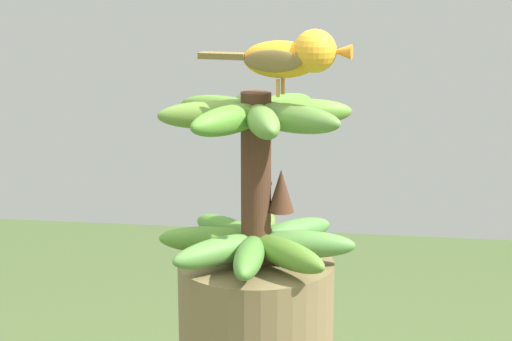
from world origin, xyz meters
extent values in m
cylinder|color=#4C2D1E|center=(0.00, 0.00, 1.34)|extent=(0.04, 0.04, 0.24)
ellipsoid|color=#4C8334|center=(0.00, -0.06, 1.25)|extent=(0.04, 0.15, 0.04)
ellipsoid|color=#56822C|center=(0.05, -0.04, 1.25)|extent=(0.13, 0.13, 0.04)
ellipsoid|color=#53853C|center=(0.06, 0.00, 1.25)|extent=(0.15, 0.04, 0.04)
ellipsoid|color=#4E823B|center=(0.04, 0.05, 1.25)|extent=(0.13, 0.13, 0.04)
ellipsoid|color=olive|center=(0.00, 0.06, 1.25)|extent=(0.04, 0.15, 0.04)
ellipsoid|color=#4B872D|center=(-0.05, 0.04, 1.25)|extent=(0.13, 0.13, 0.04)
ellipsoid|color=#4F862C|center=(-0.06, 0.00, 1.25)|extent=(0.15, 0.04, 0.04)
ellipsoid|color=#55883C|center=(-0.04, -0.05, 1.25)|extent=(0.13, 0.13, 0.04)
ellipsoid|color=#4F872C|center=(-0.03, -0.05, 1.43)|extent=(0.11, 0.15, 0.04)
ellipsoid|color=#5B8839|center=(0.02, -0.06, 1.43)|extent=(0.08, 0.15, 0.04)
ellipsoid|color=#588339|center=(0.05, -0.03, 1.43)|extent=(0.15, 0.11, 0.04)
ellipsoid|color=#598A30|center=(0.06, 0.02, 1.43)|extent=(0.15, 0.08, 0.04)
ellipsoid|color=#4A8D2A|center=(0.03, 0.05, 1.43)|extent=(0.11, 0.15, 0.04)
ellipsoid|color=#4A8532|center=(-0.02, 0.06, 1.43)|extent=(0.08, 0.15, 0.04)
ellipsoid|color=#55802F|center=(-0.05, 0.03, 1.43)|extent=(0.15, 0.11, 0.04)
ellipsoid|color=olive|center=(-0.06, -0.02, 1.43)|extent=(0.15, 0.08, 0.04)
cone|color=#4C2D1E|center=(0.03, 0.00, 1.33)|extent=(0.04, 0.04, 0.06)
cone|color=#4C2D1E|center=(0.00, 0.03, 1.36)|extent=(0.04, 0.04, 0.06)
cylinder|color=#C68933|center=(0.03, -0.04, 1.47)|extent=(0.01, 0.01, 0.02)
cylinder|color=#C68933|center=(0.04, -0.01, 1.47)|extent=(0.01, 0.01, 0.02)
ellipsoid|color=orange|center=(0.04, -0.03, 1.51)|extent=(0.10, 0.06, 0.05)
ellipsoid|color=brown|center=(0.03, -0.05, 1.51)|extent=(0.08, 0.02, 0.03)
ellipsoid|color=brown|center=(0.03, 0.00, 1.51)|extent=(0.08, 0.02, 0.03)
cube|color=brown|center=(-0.04, -0.01, 1.51)|extent=(0.07, 0.03, 0.01)
sphere|color=gold|center=(0.08, -0.03, 1.52)|extent=(0.06, 0.06, 0.06)
sphere|color=black|center=(0.09, -0.01, 1.53)|extent=(0.01, 0.01, 0.01)
cone|color=orange|center=(0.11, -0.04, 1.52)|extent=(0.03, 0.02, 0.02)
camera|label=1|loc=(0.16, -1.15, 1.64)|focal=61.59mm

